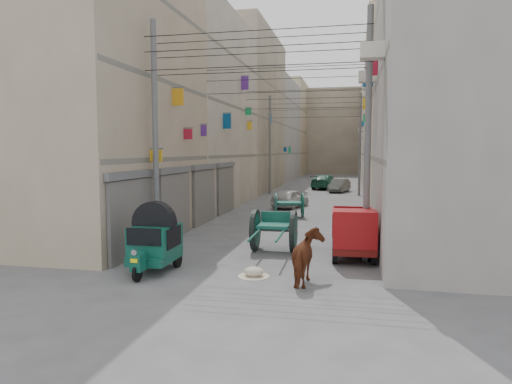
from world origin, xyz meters
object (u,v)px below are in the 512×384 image
(auto_rickshaw, at_px, (155,240))
(distant_car_white, at_px, (290,198))
(second_cart, at_px, (289,204))
(distant_car_grey, at_px, (339,185))
(feed_sack, at_px, (254,272))
(horse, at_px, (308,257))
(tonga_cart, at_px, (274,230))
(mini_truck, at_px, (353,235))
(distant_car_green, at_px, (325,182))

(auto_rickshaw, xyz_separation_m, distant_car_white, (1.81, 15.88, -0.34))
(second_cart, bearing_deg, distant_car_grey, 69.64)
(auto_rickshaw, height_order, feed_sack, auto_rickshaw)
(feed_sack, bearing_deg, distant_car_white, 94.19)
(horse, xyz_separation_m, distant_car_grey, (-0.08, 27.81, -0.15))
(tonga_cart, bearing_deg, horse, -68.84)
(auto_rickshaw, xyz_separation_m, feed_sack, (2.97, 0.02, -0.79))
(mini_truck, xyz_separation_m, second_cart, (-3.37, 8.94, -0.12))
(mini_truck, bearing_deg, distant_car_green, 92.74)
(horse, distance_m, distant_car_white, 16.47)
(second_cart, bearing_deg, auto_rickshaw, -114.00)
(auto_rickshaw, height_order, mini_truck, mini_truck)
(tonga_cart, height_order, second_cart, tonga_cart)
(auto_rickshaw, distance_m, distant_car_green, 30.88)
(distant_car_green, bearing_deg, mini_truck, 109.22)
(feed_sack, height_order, distant_car_white, distant_car_white)
(tonga_cart, relative_size, distant_car_grey, 0.96)
(mini_truck, height_order, second_cart, mini_truck)
(horse, relative_size, distant_car_grey, 0.50)
(tonga_cart, relative_size, mini_truck, 1.06)
(feed_sack, distance_m, distant_car_green, 30.71)
(tonga_cart, bearing_deg, mini_truck, -15.43)
(second_cart, bearing_deg, mini_truck, -82.05)
(horse, height_order, distant_car_grey, horse)
(auto_rickshaw, xyz_separation_m, distant_car_green, (3.07, 30.72, -0.27))
(auto_rickshaw, relative_size, feed_sack, 4.01)
(horse, height_order, distant_car_green, horse)
(distant_car_grey, bearing_deg, auto_rickshaw, -86.41)
(tonga_cart, distance_m, horse, 4.06)
(second_cart, distance_m, feed_sack, 11.66)
(tonga_cart, height_order, mini_truck, mini_truck)
(tonga_cart, distance_m, feed_sack, 3.42)
(distant_car_white, relative_size, distant_car_green, 0.76)
(second_cart, bearing_deg, horse, -92.31)
(distant_car_grey, bearing_deg, tonga_cart, -80.73)
(mini_truck, bearing_deg, distant_car_grey, 90.28)
(mini_truck, xyz_separation_m, distant_car_grey, (-1.25, 24.73, -0.25))
(mini_truck, xyz_separation_m, feed_sack, (-2.73, -2.69, -0.68))
(distant_car_grey, bearing_deg, mini_truck, -74.31)
(mini_truck, height_order, distant_car_grey, mini_truck)
(mini_truck, distance_m, feed_sack, 3.89)
(feed_sack, distance_m, distant_car_white, 15.91)
(mini_truck, distance_m, distant_car_grey, 24.77)
(auto_rickshaw, relative_size, tonga_cart, 0.68)
(second_cart, relative_size, distant_car_green, 0.39)
(feed_sack, bearing_deg, distant_car_grey, 86.92)
(auto_rickshaw, distance_m, distant_car_white, 15.98)
(auto_rickshaw, height_order, horse, auto_rickshaw)
(auto_rickshaw, relative_size, distant_car_green, 0.50)
(second_cart, bearing_deg, tonga_cart, -98.29)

